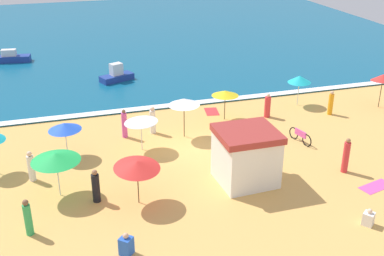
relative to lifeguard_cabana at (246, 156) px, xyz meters
The scene contains 27 objects.
ground_plane 4.56m from the lifeguard_cabana, 106.87° to the left, with size 60.00×60.00×0.00m, color #E0A856.
ocean_water 32.22m from the lifeguard_cabana, 92.25° to the left, with size 60.00×44.00×0.10m, color #0F567A.
wave_breaker_foam 10.62m from the lifeguard_cabana, 96.88° to the left, with size 57.00×0.70×0.01m, color white.
lifeguard_cabana is the anchor object (origin of this frame).
beach_umbrella_1 5.93m from the lifeguard_cabana, 103.97° to the left, with size 2.35×2.35×2.36m.
beach_umbrella_2 13.86m from the lifeguard_cabana, 27.56° to the left, with size 2.12×2.13×2.34m.
beach_umbrella_3 7.60m from the lifeguard_cabana, 77.14° to the left, with size 2.02×2.02×1.93m.
beach_umbrella_5 9.51m from the lifeguard_cabana, 147.74° to the left, with size 1.88×1.88×1.97m.
beach_umbrella_6 5.32m from the lifeguard_cabana, behind, with size 2.64×2.66×2.19m.
beach_umbrella_7 6.29m from the lifeguard_cabana, 130.69° to the left, with size 2.28×2.27×2.01m.
beach_umbrella_8 8.73m from the lifeguard_cabana, behind, with size 2.49×2.49×2.16m.
beach_umbrella_9 11.03m from the lifeguard_cabana, 48.88° to the left, with size 2.01×2.00×2.08m.
parked_bicycle 5.64m from the lifeguard_cabana, 33.70° to the left, with size 0.47×1.79×0.76m.
beachgoer_0 10.03m from the lifeguard_cabana, behind, with size 0.42×0.42×1.62m.
beachgoer_2 6.03m from the lifeguard_cabana, 53.76° to the right, with size 0.59×0.59×0.77m.
beachgoer_3 8.30m from the lifeguard_cabana, 57.77° to the left, with size 0.41×0.41×1.56m.
beachgoer_4 5.16m from the lifeguard_cabana, ahead, with size 0.46×0.46×1.84m.
beachgoer_5 10.29m from the lifeguard_cabana, 162.85° to the left, with size 0.37×0.37×1.56m.
beachgoer_6 7.47m from the lifeguard_cabana, 149.68° to the right, with size 0.63×0.63×0.94m.
beachgoer_7 7.40m from the lifeguard_cabana, 114.31° to the left, with size 0.35×0.35×1.65m.
beachgoer_9 8.14m from the lifeguard_cabana, 125.47° to the left, with size 0.42×0.42×1.71m.
beachgoer_11 7.09m from the lifeguard_cabana, behind, with size 0.38×0.38×1.60m.
beachgoer_12 10.53m from the lifeguard_cabana, 36.37° to the left, with size 0.44×0.44×1.58m.
beach_towel_0 9.03m from the lifeguard_cabana, 81.38° to the left, with size 1.03×1.49×0.01m.
beach_towel_1 6.34m from the lifeguard_cabana, 21.84° to the right, with size 1.81×1.14×0.01m.
small_boat_0 17.06m from the lifeguard_cabana, 102.39° to the left, with size 2.74×1.93×1.36m.
small_boat_1 27.00m from the lifeguard_cabana, 115.70° to the left, with size 3.53×1.45×1.10m.
Camera 1 is at (-7.00, -22.68, 11.86)m, focal length 44.90 mm.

